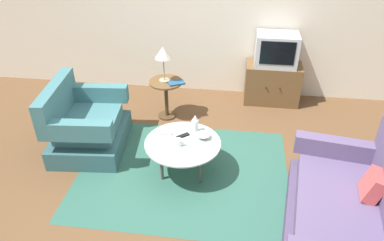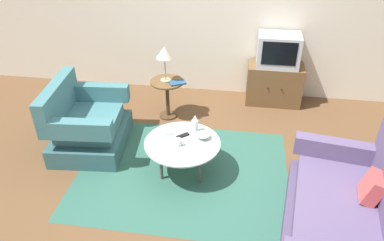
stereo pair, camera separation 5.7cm
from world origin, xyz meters
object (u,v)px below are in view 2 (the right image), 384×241
at_px(side_table, 167,91).
at_px(armchair, 86,125).
at_px(television, 278,50).
at_px(tv_remote_dark, 183,136).
at_px(book, 178,83).
at_px(coffee_table, 182,145).
at_px(mug, 178,142).
at_px(bowl, 203,136).
at_px(table_lamp, 165,54).
at_px(couch, 345,217).
at_px(tv_remote_silver, 164,133).
at_px(tv_stand, 274,84).
at_px(vase, 195,124).

bearing_deg(side_table, armchair, -135.43).
relative_size(side_table, television, 0.95).
height_order(tv_remote_dark, book, book).
xyz_separation_m(coffee_table, tv_remote_dark, (-0.02, 0.11, 0.04)).
relative_size(mug, book, 0.48).
bearing_deg(bowl, table_lamp, 120.92).
bearing_deg(coffee_table, bowl, 27.36).
height_order(bowl, book, book).
distance_m(couch, tv_remote_silver, 2.00).
height_order(couch, television, television).
bearing_deg(mug, table_lamp, 107.86).
bearing_deg(tv_remote_silver, tv_stand, 53.04).
bearing_deg(mug, tv_remote_silver, 136.29).
relative_size(couch, tv_remote_silver, 9.83).
bearing_deg(tv_stand, mug, -120.28).
distance_m(coffee_table, vase, 0.29).
distance_m(coffee_table, book, 1.16).
distance_m(table_lamp, book, 0.42).
bearing_deg(table_lamp, couch, -43.38).
distance_m(couch, book, 2.62).
height_order(armchair, tv_remote_silver, armchair).
distance_m(table_lamp, mug, 1.38).
height_order(side_table, vase, vase).
height_order(armchair, couch, couch).
xyz_separation_m(couch, vase, (-1.47, 0.96, 0.22)).
height_order(coffee_table, tv_remote_dark, tv_remote_dark).
bearing_deg(tv_stand, book, -152.22).
height_order(couch, book, couch).
relative_size(tv_stand, tv_remote_silver, 4.69).
distance_m(television, table_lamp, 1.63).
bearing_deg(mug, tv_remote_dark, 84.06).
height_order(tv_stand, tv_remote_silver, tv_stand).
bearing_deg(coffee_table, armchair, 164.89).
distance_m(coffee_table, table_lamp, 1.36).
xyz_separation_m(armchair, book, (1.00, 0.78, 0.27)).
relative_size(bowl, tv_remote_dark, 1.10).
distance_m(bowl, book, 1.12).
xyz_separation_m(tv_remote_dark, tv_remote_silver, (-0.21, 0.02, 0.00)).
height_order(television, book, television).
xyz_separation_m(vase, tv_remote_dark, (-0.12, -0.12, -0.09)).
distance_m(couch, mug, 1.75).
bearing_deg(bowl, book, 114.71).
height_order(side_table, mug, side_table).
xyz_separation_m(couch, tv_remote_dark, (-1.59, 0.84, 0.13)).
xyz_separation_m(couch, tv_stand, (-0.52, 2.54, -0.00)).
height_order(couch, tv_remote_silver, couch).
xyz_separation_m(table_lamp, mug, (0.40, -1.23, -0.48)).
distance_m(mug, book, 1.20).
relative_size(armchair, tv_remote_dark, 7.53).
distance_m(vase, tv_remote_silver, 0.36).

